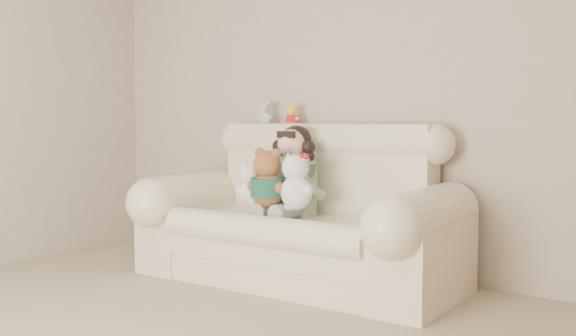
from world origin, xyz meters
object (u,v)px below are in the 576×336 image
at_px(brown_teddy, 268,172).
at_px(white_cat, 296,176).
at_px(sofa, 297,203).
at_px(seated_child, 292,170).
at_px(cream_teddy, 250,180).

height_order(brown_teddy, white_cat, brown_teddy).
bearing_deg(sofa, brown_teddy, -125.16).
relative_size(seated_child, cream_teddy, 1.88).
height_order(sofa, seated_child, same).
bearing_deg(brown_teddy, white_cat, -0.21).
relative_size(white_cat, cream_teddy, 1.28).
xyz_separation_m(sofa, cream_teddy, (-0.27, -0.14, 0.15)).
bearing_deg(white_cat, brown_teddy, -173.98).
bearing_deg(seated_child, brown_teddy, -100.87).
height_order(sofa, cream_teddy, sofa).
bearing_deg(white_cat, sofa, 122.62).
distance_m(white_cat, cream_teddy, 0.36).
distance_m(seated_child, brown_teddy, 0.24).
distance_m(sofa, cream_teddy, 0.34).
relative_size(sofa, white_cat, 5.04).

